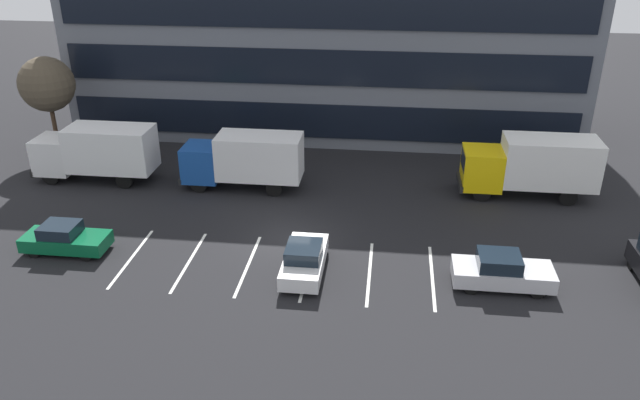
{
  "coord_description": "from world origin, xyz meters",
  "views": [
    {
      "loc": [
        4.78,
        -26.63,
        14.94
      ],
      "look_at": [
        1.42,
        1.71,
        1.4
      ],
      "focal_mm": 34.74,
      "sensor_mm": 36.0,
      "label": 1
    }
  ],
  "objects_px": {
    "bare_tree": "(47,85)",
    "box_truck_blue": "(245,158)",
    "sedan_forest": "(65,239)",
    "box_truck_yellow": "(532,164)",
    "sedan_silver": "(502,271)",
    "box_truck_white": "(97,151)",
    "sedan_white": "(304,259)"
  },
  "relations": [
    {
      "from": "box_truck_blue",
      "to": "bare_tree",
      "type": "xyz_separation_m",
      "value": [
        -13.55,
        3.78,
        2.93
      ]
    },
    {
      "from": "box_truck_blue",
      "to": "box_truck_yellow",
      "type": "distance_m",
      "value": 16.25
    },
    {
      "from": "bare_tree",
      "to": "box_truck_yellow",
      "type": "bearing_deg",
      "value": -5.76
    },
    {
      "from": "sedan_forest",
      "to": "box_truck_yellow",
      "type": "bearing_deg",
      "value": 21.52
    },
    {
      "from": "box_truck_white",
      "to": "box_truck_yellow",
      "type": "height_order",
      "value": "box_truck_yellow"
    },
    {
      "from": "sedan_white",
      "to": "sedan_silver",
      "type": "bearing_deg",
      "value": -0.22
    },
    {
      "from": "box_truck_blue",
      "to": "sedan_white",
      "type": "xyz_separation_m",
      "value": [
        4.73,
        -8.91,
        -1.13
      ]
    },
    {
      "from": "box_truck_blue",
      "to": "sedan_white",
      "type": "distance_m",
      "value": 10.15
    },
    {
      "from": "box_truck_blue",
      "to": "bare_tree",
      "type": "bearing_deg",
      "value": 164.4
    },
    {
      "from": "box_truck_yellow",
      "to": "sedan_silver",
      "type": "xyz_separation_m",
      "value": [
        -2.89,
        -9.72,
        -1.22
      ]
    },
    {
      "from": "sedan_white",
      "to": "bare_tree",
      "type": "height_order",
      "value": "bare_tree"
    },
    {
      "from": "box_truck_blue",
      "to": "sedan_forest",
      "type": "xyz_separation_m",
      "value": [
        -6.86,
        -8.33,
        -1.15
      ]
    },
    {
      "from": "box_truck_yellow",
      "to": "sedan_white",
      "type": "height_order",
      "value": "box_truck_yellow"
    },
    {
      "from": "sedan_white",
      "to": "bare_tree",
      "type": "relative_size",
      "value": 0.64
    },
    {
      "from": "bare_tree",
      "to": "box_truck_blue",
      "type": "bearing_deg",
      "value": -15.6
    },
    {
      "from": "box_truck_blue",
      "to": "sedan_silver",
      "type": "distance_m",
      "value": 16.1
    },
    {
      "from": "box_truck_yellow",
      "to": "sedan_silver",
      "type": "distance_m",
      "value": 10.21
    },
    {
      "from": "box_truck_blue",
      "to": "sedan_silver",
      "type": "bearing_deg",
      "value": -33.83
    },
    {
      "from": "box_truck_blue",
      "to": "bare_tree",
      "type": "distance_m",
      "value": 14.37
    },
    {
      "from": "sedan_silver",
      "to": "bare_tree",
      "type": "bearing_deg",
      "value": 154.68
    },
    {
      "from": "sedan_silver",
      "to": "sedan_forest",
      "type": "bearing_deg",
      "value": 178.26
    },
    {
      "from": "sedan_white",
      "to": "sedan_forest",
      "type": "relative_size",
      "value": 1.04
    },
    {
      "from": "box_truck_blue",
      "to": "sedan_silver",
      "type": "relative_size",
      "value": 1.64
    },
    {
      "from": "box_truck_white",
      "to": "sedan_silver",
      "type": "xyz_separation_m",
      "value": [
        22.3,
        -9.01,
        -1.16
      ]
    },
    {
      "from": "sedan_forest",
      "to": "bare_tree",
      "type": "distance_m",
      "value": 14.43
    },
    {
      "from": "box_truck_white",
      "to": "box_truck_yellow",
      "type": "relative_size",
      "value": 0.97
    },
    {
      "from": "box_truck_white",
      "to": "sedan_silver",
      "type": "relative_size",
      "value": 1.69
    },
    {
      "from": "box_truck_blue",
      "to": "box_truck_white",
      "type": "distance_m",
      "value": 8.96
    },
    {
      "from": "sedan_forest",
      "to": "bare_tree",
      "type": "height_order",
      "value": "bare_tree"
    },
    {
      "from": "box_truck_yellow",
      "to": "sedan_forest",
      "type": "xyz_separation_m",
      "value": [
        -23.09,
        -9.11,
        -1.27
      ]
    },
    {
      "from": "sedan_white",
      "to": "sedan_silver",
      "type": "distance_m",
      "value": 8.61
    },
    {
      "from": "box_truck_yellow",
      "to": "bare_tree",
      "type": "height_order",
      "value": "bare_tree"
    }
  ]
}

